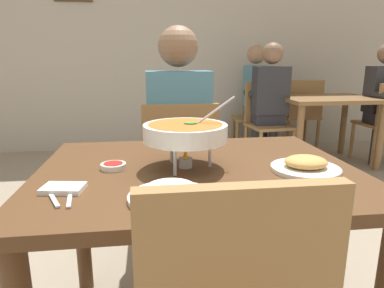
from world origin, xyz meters
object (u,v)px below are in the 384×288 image
Objects in this scene: chair_bg_left at (266,118)px; chair_diner_main at (179,167)px; chair_bg_corner at (302,111)px; patron_bg_left at (269,97)px; sauce_dish at (113,166)px; patron_bg_right at (258,93)px; appetizer_plate at (306,165)px; chair_bg_right at (259,112)px; dining_table_main at (197,196)px; diner_main at (178,127)px; rice_plate at (171,193)px; dining_table_far at (326,109)px; curry_bowl at (185,133)px.

chair_diner_main is at bearing -124.16° from chair_bg_left.
chair_bg_left and chair_bg_corner have the same top height.
sauce_dish is at bearing -121.54° from patron_bg_left.
patron_bg_right is (0.04, 0.45, 0.24)m from chair_bg_left.
chair_bg_right is at bearing 74.45° from appetizer_plate.
chair_bg_right is 0.69× the size of patron_bg_left.
chair_diner_main is at bearing 114.12° from appetizer_plate.
chair_bg_left is at bearing 64.82° from dining_table_main.
chair_diner_main is at bearing -124.95° from patron_bg_left.
chair_bg_right is at bearing 83.12° from patron_bg_left.
diner_main reaches higher than rice_plate.
patron_bg_left is at bearing 174.07° from dining_table_far.
chair_bg_right is 0.24m from patron_bg_right.
chair_bg_right is at bearing 67.29° from dining_table_main.
dining_table_far is 0.54m from chair_bg_corner.
curry_bowl reaches higher than chair_bg_right.
dining_table_far is at bearing -87.89° from chair_bg_corner.
appetizer_plate is 3.22m from chair_bg_corner.
diner_main and patron_bg_left have the same top height.
patron_bg_left is at bearing 55.05° from chair_diner_main.
chair_bg_corner reaches higher than appetizer_plate.
patron_bg_right is at bearing 67.70° from dining_table_main.
diner_main reaches higher than dining_table_main.
patron_bg_left is at bearing -84.95° from chair_bg_left.
chair_bg_left is 0.69× the size of patron_bg_left.
curry_bowl is 1.39× the size of appetizer_plate.
diner_main reaches higher than appetizer_plate.
rice_plate is 0.27× the size of chair_bg_right.
curry_bowl is at bearing -4.62° from sauce_dish.
chair_bg_right is (1.19, 2.83, -0.12)m from dining_table_main.
diner_main is 1.46× the size of chair_bg_left.
appetizer_plate is at bearing -105.55° from chair_bg_right.
patron_bg_left is (1.25, 2.63, -0.02)m from rice_plate.
rice_plate is 0.53m from appetizer_plate.
curry_bowl is 0.33× the size of dining_table_far.
dining_table_main is 1.27× the size of chair_diner_main.
chair_bg_left is (1.12, 1.62, -0.24)m from diner_main.
chair_bg_right is (1.23, 2.84, -0.36)m from curry_bowl.
diner_main is 1.99m from chair_bg_left.
chair_diner_main is 0.24m from diner_main.
rice_plate is at bearing -115.30° from patron_bg_left.
chair_diner_main is 2.00m from chair_bg_left.
chair_diner_main is 0.82m from curry_bowl.
dining_table_main is at bearing -112.30° from patron_bg_right.
chair_bg_right is 0.55m from chair_bg_corner.
diner_main is 1.00× the size of patron_bg_right.
patron_bg_left is 1.00× the size of patron_bg_right.
patron_bg_right is at bearing 74.88° from appetizer_plate.
chair_bg_corner is (0.61, 0.43, 0.00)m from chair_bg_left.
chair_bg_corner is 0.62m from patron_bg_right.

